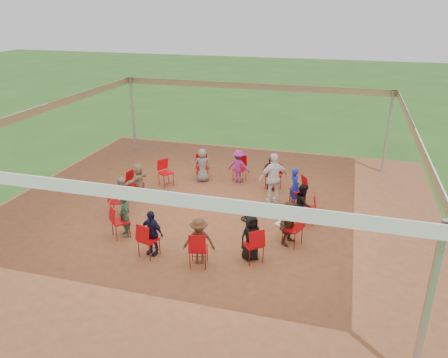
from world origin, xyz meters
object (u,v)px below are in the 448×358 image
(person_seated_6, at_px, (138,181))
(person_seated_1, at_px, (303,204))
(chair_3, at_px, (273,176))
(chair_7, at_px, (136,184))
(chair_6, at_px, (166,173))
(chair_11, at_px, (199,249))
(person_seated_10, at_px, (199,241))
(chair_0, at_px, (293,229))
(laptop, at_px, (284,222))
(person_seated_5, at_px, (202,165))
(chair_4, at_px, (240,169))
(chair_1, at_px, (307,209))
(chair_2, at_px, (298,190))
(standing_person, at_px, (274,179))
(chair_5, at_px, (202,168))
(person_seated_8, at_px, (124,216))
(person_seated_11, at_px, (251,237))
(cable_coil, at_px, (247,219))
(person_seated_0, at_px, (289,223))
(person_seated_4, at_px, (239,166))
(person_seated_7, at_px, (122,197))
(chair_9, at_px, (120,221))
(chair_12, at_px, (253,245))
(person_seated_9, at_px, (152,233))
(chair_10, at_px, (149,240))
(chair_8, at_px, (118,201))
(person_seated_3, at_px, (271,173))
(person_seated_2, at_px, (295,186))

(person_seated_6, bearing_deg, person_seated_1, 96.92)
(chair_3, distance_m, chair_7, 4.50)
(chair_6, bearing_deg, chair_11, 69.23)
(person_seated_10, bearing_deg, chair_0, 25.24)
(chair_6, height_order, laptop, chair_6)
(person_seated_5, bearing_deg, chair_4, 171.36)
(chair_1, relative_size, chair_2, 1.00)
(chair_0, height_order, person_seated_5, person_seated_5)
(chair_1, height_order, standing_person, standing_person)
(chair_5, distance_m, person_seated_8, 4.40)
(person_seated_6, distance_m, person_seated_11, 4.89)
(chair_6, height_order, standing_person, standing_person)
(person_seated_5, relative_size, cable_coil, 2.84)
(person_seated_0, bearing_deg, person_seated_10, 152.31)
(person_seated_4, xyz_separation_m, cable_coil, (0.95, -2.70, -0.57))
(person_seated_0, distance_m, standing_person, 2.48)
(chair_3, distance_m, person_seated_8, 5.31)
(chair_5, relative_size, person_seated_5, 0.77)
(chair_11, bearing_deg, person_seated_7, 137.01)
(person_seated_8, bearing_deg, person_seated_0, 55.38)
(chair_4, distance_m, person_seated_0, 4.40)
(person_seated_10, height_order, person_seated_11, same)
(standing_person, relative_size, cable_coil, 3.90)
(chair_9, relative_size, person_seated_1, 0.77)
(chair_2, height_order, chair_9, same)
(person_seated_10, relative_size, standing_person, 0.73)
(chair_3, relative_size, chair_4, 1.00)
(chair_3, bearing_deg, person_seated_8, 83.23)
(chair_3, distance_m, standing_person, 1.14)
(person_seated_11, bearing_deg, cable_coil, 66.88)
(chair_1, relative_size, person_seated_10, 0.77)
(person_seated_11, bearing_deg, chair_6, 97.08)
(chair_4, bearing_deg, person_seated_5, 19.05)
(chair_0, xyz_separation_m, chair_11, (-1.99, -1.58, 0.00))
(chair_11, relative_size, person_seated_10, 0.77)
(chair_3, xyz_separation_m, chair_12, (0.30, -4.49, 0.00))
(chair_2, distance_m, cable_coil, 2.01)
(chair_12, xyz_separation_m, person_seated_9, (-2.46, -0.36, 0.14))
(person_seated_8, relative_size, person_seated_10, 1.00)
(person_seated_5, height_order, person_seated_8, same)
(chair_0, height_order, chair_10, same)
(chair_12, distance_m, person_seated_11, 0.19)
(standing_person, bearing_deg, person_seated_8, 13.33)
(chair_7, relative_size, chair_8, 1.00)
(chair_0, distance_m, chair_8, 5.11)
(chair_5, xyz_separation_m, chair_6, (-1.02, -0.81, 0.00))
(chair_11, distance_m, person_seated_0, 2.49)
(person_seated_3, height_order, person_seated_8, same)
(chair_4, xyz_separation_m, person_seated_5, (-1.23, -0.35, 0.14))
(chair_5, distance_m, person_seated_2, 3.55)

